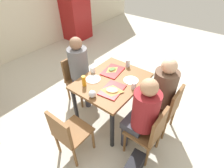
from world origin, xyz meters
TOP-DOWN VIEW (x-y plane):
  - ground_plane at (0.00, 0.00)m, footprint 10.00×10.00m
  - main_table at (0.00, 0.00)m, footprint 1.05×0.83m
  - chair_near_left at (-0.26, -0.80)m, footprint 0.40×0.40m
  - chair_near_right at (0.26, -0.80)m, footprint 0.40×0.40m
  - chair_far_side at (0.00, 0.80)m, footprint 0.40×0.40m
  - chair_left_end at (-0.91, 0.00)m, footprint 0.40×0.40m
  - person_in_red at (-0.26, -0.66)m, footprint 0.32×0.42m
  - person_in_brown_jacket at (0.26, -0.66)m, footprint 0.32×0.42m
  - person_far_side at (-0.00, 0.66)m, footprint 0.32×0.42m
  - tray_red_near at (-0.18, -0.15)m, footprint 0.39×0.30m
  - tray_red_far at (0.18, 0.12)m, footprint 0.39×0.31m
  - paper_plate_center at (-0.16, 0.23)m, footprint 0.22×0.22m
  - paper_plate_near_edge at (0.16, -0.23)m, footprint 0.22×0.22m
  - pizza_slice_a at (-0.21, -0.16)m, footprint 0.27×0.29m
  - pizza_slice_b at (0.20, 0.15)m, footprint 0.20×0.16m
  - plastic_cup_a at (-0.03, 0.35)m, footprint 0.07×0.07m
  - plastic_cup_b at (0.03, -0.35)m, footprint 0.07×0.07m
  - soda_can at (0.45, 0.02)m, footprint 0.07×0.07m
  - condiment_bottle at (-0.34, 0.23)m, footprint 0.06×0.06m
  - foil_bundle at (-0.45, -0.02)m, footprint 0.10×0.10m
  - handbag at (-0.61, -0.82)m, footprint 0.33×0.19m
  - drink_fridge at (1.96, 2.85)m, footprint 0.70×0.60m

SIDE VIEW (x-z plane):
  - ground_plane at x=0.00m, z-range -0.02..0.00m
  - handbag at x=-0.61m, z-range 0.00..0.28m
  - chair_near_left at x=-0.26m, z-range 0.07..0.90m
  - chair_near_right at x=0.26m, z-range 0.07..0.90m
  - chair_far_side at x=0.00m, z-range 0.07..0.90m
  - chair_left_end at x=-0.91m, z-range 0.07..0.90m
  - main_table at x=0.00m, z-range 0.27..1.04m
  - person_in_red at x=-0.26m, z-range 0.11..1.35m
  - person_in_brown_jacket at x=0.26m, z-range 0.11..1.35m
  - person_far_side at x=0.00m, z-range 0.11..1.35m
  - paper_plate_center at x=-0.16m, z-range 0.76..0.77m
  - paper_plate_near_edge at x=0.16m, z-range 0.76..0.77m
  - tray_red_near at x=-0.18m, z-range 0.76..0.78m
  - tray_red_far at x=0.18m, z-range 0.76..0.78m
  - pizza_slice_a at x=-0.21m, z-range 0.78..0.80m
  - pizza_slice_b at x=0.20m, z-range 0.78..0.80m
  - plastic_cup_a at x=-0.03m, z-range 0.76..0.86m
  - plastic_cup_b at x=0.03m, z-range 0.76..0.86m
  - foil_bundle at x=-0.45m, z-range 0.76..0.86m
  - soda_can at x=0.45m, z-range 0.76..0.88m
  - condiment_bottle at x=-0.34m, z-range 0.76..0.92m
  - drink_fridge at x=1.96m, z-range 0.00..1.90m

